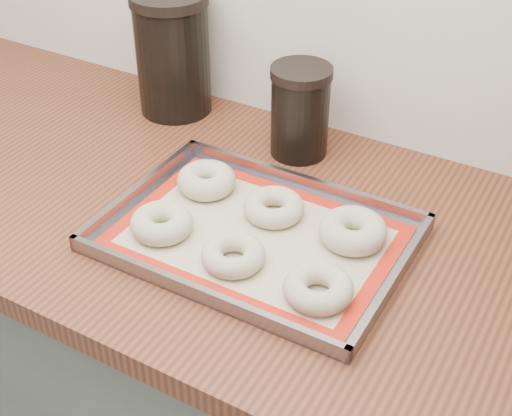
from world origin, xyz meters
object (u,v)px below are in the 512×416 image
Objects in this scene: bagel_back_left at (206,180)px; canister_left at (173,53)px; bagel_back_mid at (274,207)px; bagel_front_left at (162,223)px; canister_mid at (300,111)px; bagel_front_right at (318,288)px; bagel_front_mid at (233,255)px; bagel_back_right at (353,231)px; baking_tray at (256,236)px.

canister_left is at bearing 134.64° from bagel_back_left.
bagel_front_left is at bearing -135.94° from bagel_back_mid.
canister_mid reaches higher than bagel_back_left.
bagel_back_mid is at bearing 136.74° from bagel_front_right.
bagel_back_right is at bearing 45.93° from bagel_front_mid.
bagel_back_left is at bearing 134.46° from bagel_front_mid.
bagel_front_left is at bearing -154.32° from bagel_back_right.
bagel_front_mid is 0.35m from canister_mid.
bagel_front_right is 1.00× the size of bagel_back_left.
canister_left is at bearing 140.64° from baking_tray.
bagel_front_left is at bearing 177.66° from bagel_front_right.
baking_tray is at bearing -27.26° from bagel_back_left.
bagel_front_right is at bearing -58.99° from canister_mid.
bagel_back_left is at bearing 176.50° from bagel_back_mid.
canister_mid reaches higher than bagel_back_right.
bagel_back_mid is at bearing -3.50° from bagel_back_left.
bagel_front_right is 0.14m from bagel_back_right.
bagel_front_right is at bearing -1.43° from bagel_front_mid.
baking_tray is at bearing 152.37° from bagel_front_right.
bagel_front_left reaches higher than bagel_back_mid.
bagel_front_right is (0.14, -0.07, 0.01)m from baking_tray.
canister_left is (-0.49, 0.22, 0.10)m from bagel_back_right.
bagel_front_right is 0.59× the size of canister_mid.
bagel_back_mid is (-0.00, 0.06, 0.01)m from baking_tray.
canister_left is (-0.35, 0.36, 0.10)m from bagel_front_mid.
baking_tray is 4.73× the size of bagel_front_left.
bagel_back_mid is at bearing -178.96° from bagel_back_right.
bagel_front_left is 0.98× the size of bagel_back_left.
canister_left is at bearing 155.19° from bagel_back_right.
bagel_back_right is at bearing 25.88° from baking_tray.
bagel_front_mid is (0.00, -0.07, 0.01)m from baking_tray.
bagel_back_left is at bearing 91.71° from bagel_front_left.
canister_left is (-0.22, 0.22, 0.10)m from bagel_back_left.
bagel_back_mid is 0.58× the size of canister_mid.
bagel_back_mid is at bearing -73.95° from canister_mid.
bagel_front_mid is 0.57× the size of canister_mid.
bagel_back_mid is 0.41× the size of canister_left.
bagel_back_left reaches higher than baking_tray.
bagel_back_left is 0.41× the size of canister_left.
canister_mid reaches higher than bagel_front_left.
bagel_back_mid is (-0.15, 0.14, -0.00)m from bagel_front_right.
baking_tray is 0.06m from bagel_back_mid.
bagel_front_mid is 0.19m from bagel_back_right.
bagel_front_mid is at bearing -88.34° from baking_tray.
bagel_back_right is (0.27, 0.13, 0.00)m from bagel_front_left.
bagel_front_mid is at bearing -45.43° from canister_left.
baking_tray is 4.67× the size of bagel_front_right.
canister_left is 1.42× the size of canister_mid.
canister_left is at bearing 174.94° from canister_mid.
bagel_front_mid is 0.91× the size of bagel_back_right.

